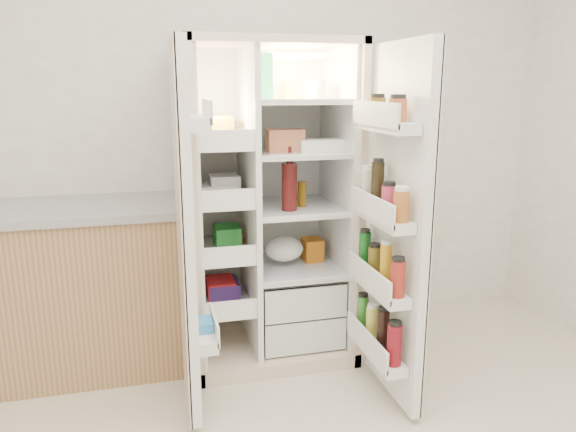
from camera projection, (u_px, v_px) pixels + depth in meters
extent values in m
cube|color=white|center=(243.00, 121.00, 3.36)|extent=(4.00, 0.02, 2.70)
cube|color=beige|center=(256.00, 194.00, 3.42)|extent=(0.92, 0.04, 1.80)
cube|color=beige|center=(190.00, 209.00, 3.00)|extent=(0.04, 0.70, 1.80)
cube|color=beige|center=(340.00, 201.00, 3.21)|extent=(0.04, 0.70, 1.80)
cube|color=beige|center=(266.00, 43.00, 2.90)|extent=(0.92, 0.70, 0.04)
cube|color=beige|center=(269.00, 343.00, 3.30)|extent=(0.92, 0.70, 0.08)
cube|color=white|center=(257.00, 192.00, 3.38)|extent=(0.84, 0.02, 1.68)
cube|color=white|center=(195.00, 205.00, 3.00)|extent=(0.02, 0.62, 1.68)
cube|color=white|center=(336.00, 198.00, 3.20)|extent=(0.02, 0.62, 1.68)
cube|color=white|center=(249.00, 202.00, 3.07)|extent=(0.03, 0.62, 1.68)
cube|color=silver|center=(294.00, 320.00, 3.29)|extent=(0.47, 0.52, 0.19)
cube|color=silver|center=(295.00, 288.00, 3.24)|extent=(0.47, 0.52, 0.19)
cube|color=#FFD18C|center=(292.00, 56.00, 3.00)|extent=(0.30, 0.30, 0.02)
cube|color=white|center=(224.00, 299.00, 3.17)|extent=(0.28, 0.58, 0.02)
cube|color=white|center=(223.00, 250.00, 3.10)|extent=(0.28, 0.58, 0.02)
cube|color=white|center=(221.00, 198.00, 3.03)|extent=(0.28, 0.58, 0.02)
cube|color=white|center=(220.00, 144.00, 2.96)|extent=(0.28, 0.58, 0.02)
cube|color=white|center=(294.00, 266.00, 3.23)|extent=(0.49, 0.58, 0.01)
cube|color=white|center=(294.00, 207.00, 3.15)|extent=(0.49, 0.58, 0.01)
cube|color=white|center=(294.00, 151.00, 3.07)|extent=(0.49, 0.58, 0.02)
cube|color=white|center=(294.00, 101.00, 3.01)|extent=(0.49, 0.58, 0.02)
cube|color=red|center=(224.00, 290.00, 3.15)|extent=(0.16, 0.20, 0.10)
cube|color=green|center=(222.00, 238.00, 3.08)|extent=(0.14, 0.18, 0.12)
cube|color=silver|center=(221.00, 190.00, 3.02)|extent=(0.20, 0.22, 0.07)
cube|color=gold|center=(219.00, 129.00, 2.94)|extent=(0.15, 0.16, 0.14)
cube|color=#4E2B82|center=(224.00, 290.00, 3.16)|extent=(0.18, 0.20, 0.09)
cube|color=orange|center=(222.00, 240.00, 3.09)|extent=(0.14, 0.18, 0.10)
cube|color=silver|center=(221.00, 186.00, 3.01)|extent=(0.16, 0.16, 0.12)
sphere|color=orange|center=(277.00, 337.00, 3.20)|extent=(0.07, 0.07, 0.07)
sphere|color=orange|center=(291.00, 332.00, 3.26)|extent=(0.07, 0.07, 0.07)
sphere|color=orange|center=(308.00, 333.00, 3.24)|extent=(0.07, 0.07, 0.07)
sphere|color=orange|center=(280.00, 326.00, 3.34)|extent=(0.07, 0.07, 0.07)
sphere|color=orange|center=(297.00, 326.00, 3.35)|extent=(0.07, 0.07, 0.07)
sphere|color=orange|center=(314.00, 326.00, 3.33)|extent=(0.07, 0.07, 0.07)
ellipsoid|color=#4B7928|center=(294.00, 285.00, 3.26)|extent=(0.26, 0.24, 0.11)
cylinder|color=#480F0F|center=(289.00, 187.00, 2.99)|extent=(0.08, 0.08, 0.26)
cylinder|color=brown|center=(302.00, 194.00, 3.10)|extent=(0.05, 0.05, 0.14)
cube|color=#29965C|center=(264.00, 77.00, 2.87)|extent=(0.08, 0.08, 0.24)
cylinder|color=silver|center=(315.00, 90.00, 2.99)|extent=(0.11, 0.11, 0.10)
cylinder|color=gold|center=(289.00, 90.00, 3.08)|extent=(0.08, 0.08, 0.10)
cube|color=white|center=(322.00, 145.00, 3.00)|extent=(0.27, 0.11, 0.07)
cube|color=#A96543|center=(285.00, 141.00, 2.97)|extent=(0.20, 0.11, 0.12)
ellipsoid|color=white|center=(284.00, 254.00, 3.20)|extent=(0.22, 0.20, 0.14)
cube|color=orange|center=(312.00, 249.00, 3.30)|extent=(0.11, 0.13, 0.13)
cube|color=white|center=(186.00, 235.00, 2.47)|extent=(0.05, 0.40, 1.72)
cube|color=beige|center=(180.00, 236.00, 2.46)|extent=(0.01, 0.40, 1.72)
cube|color=white|center=(205.00, 335.00, 2.60)|extent=(0.09, 0.32, 0.06)
cube|color=white|center=(197.00, 123.00, 2.37)|extent=(0.09, 0.32, 0.06)
cube|color=#338CCC|center=(205.00, 329.00, 2.59)|extent=(0.07, 0.12, 0.10)
cube|color=white|center=(397.00, 226.00, 2.62)|extent=(0.05, 0.58, 1.72)
cube|color=beige|center=(402.00, 226.00, 2.63)|extent=(0.01, 0.58, 1.72)
cube|color=white|center=(376.00, 350.00, 2.75)|extent=(0.11, 0.50, 0.05)
cube|color=white|center=(379.00, 286.00, 2.67)|extent=(0.11, 0.50, 0.05)
cube|color=white|center=(382.00, 217.00, 2.59)|extent=(0.11, 0.50, 0.05)
cube|color=white|center=(385.00, 126.00, 2.49)|extent=(0.11, 0.50, 0.05)
cylinder|color=maroon|center=(394.00, 345.00, 2.53)|extent=(0.07, 0.07, 0.20)
cylinder|color=black|center=(383.00, 331.00, 2.65)|extent=(0.06, 0.06, 0.22)
cylinder|color=gold|center=(372.00, 324.00, 2.78)|extent=(0.06, 0.06, 0.18)
cylinder|color=#337D29|center=(363.00, 313.00, 2.90)|extent=(0.06, 0.06, 0.19)
cylinder|color=maroon|center=(398.00, 279.00, 2.46)|extent=(0.07, 0.07, 0.17)
cylinder|color=#C28D16|center=(386.00, 266.00, 2.58)|extent=(0.06, 0.06, 0.21)
cylinder|color=brown|center=(375.00, 262.00, 2.71)|extent=(0.07, 0.07, 0.16)
cylinder|color=#135419|center=(365.00, 251.00, 2.82)|extent=(0.06, 0.06, 0.20)
cylinder|color=#A05923|center=(401.00, 206.00, 2.38)|extent=(0.07, 0.07, 0.14)
cylinder|color=#A72A47|center=(389.00, 201.00, 2.50)|extent=(0.07, 0.07, 0.14)
cylinder|color=black|center=(378.00, 186.00, 2.62)|extent=(0.06, 0.06, 0.23)
cylinder|color=beige|center=(367.00, 186.00, 2.74)|extent=(0.06, 0.06, 0.18)
cylinder|color=#9E4A27|center=(398.00, 110.00, 2.36)|extent=(0.08, 0.08, 0.10)
cylinder|color=brown|center=(377.00, 108.00, 2.57)|extent=(0.08, 0.08, 0.10)
cube|color=#A78353|center=(71.00, 291.00, 3.03)|extent=(1.25, 0.64, 0.89)
cube|color=#97979D|center=(63.00, 209.00, 2.92)|extent=(1.29, 0.69, 0.04)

